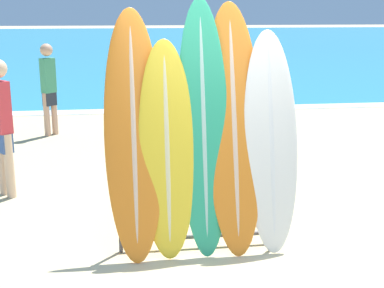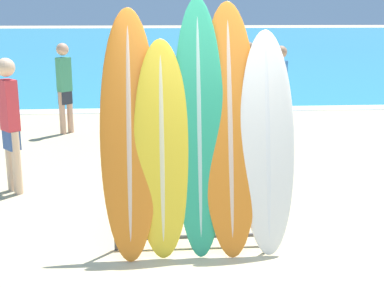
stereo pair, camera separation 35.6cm
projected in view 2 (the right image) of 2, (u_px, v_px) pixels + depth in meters
The scene contains 12 objects.
ground_plane at pixel (237, 268), 5.06m from camera, with size 160.00×160.00×0.00m, color #CCB789.
ocean_water at pixel (162, 41), 41.30m from camera, with size 120.00×60.00×0.01m.
surfboard_rack at pixel (198, 204), 5.38m from camera, with size 1.70×0.04×0.87m.
surfboard_slot_0 at pixel (129, 133), 5.22m from camera, with size 0.57×0.82×2.41m.
surfboard_slot_1 at pixel (162, 149), 5.22m from camera, with size 0.55×0.58×2.11m.
surfboard_slot_2 at pixel (199, 127), 5.25m from camera, with size 0.51×0.68×2.50m.
surfboard_slot_3 at pixel (230, 128), 5.29m from camera, with size 0.58×0.78×2.47m.
surfboard_slot_4 at pixel (267, 142), 5.29m from camera, with size 0.55×0.63×2.19m.
person_near_water at pixel (248, 79), 11.39m from camera, with size 0.29×0.27×1.72m.
person_mid_beach at pixel (10, 121), 6.92m from camera, with size 0.29×0.30×1.78m.
person_far_left at pixel (64, 85), 10.33m from camera, with size 0.30×0.29×1.76m.
person_far_right at pixel (279, 88), 9.94m from camera, with size 0.25×0.29×1.74m.
Camera 2 is at (-0.77, -4.58, 2.37)m, focal length 50.00 mm.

